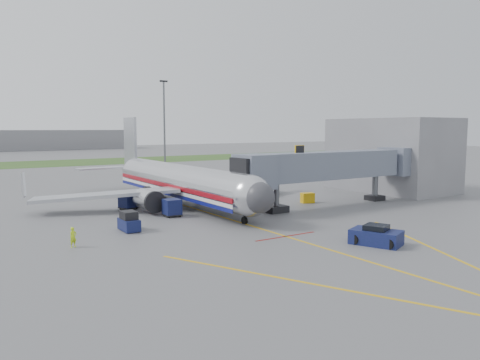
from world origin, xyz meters
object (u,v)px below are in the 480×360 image
baggage_tug (129,222)px  belt_loader (159,201)px  airliner (180,181)px  ramp_worker (73,237)px  pushback_tug (376,236)px

baggage_tug → belt_loader: bearing=55.4°
airliner → baggage_tug: size_ratio=14.74×
baggage_tug → ramp_worker: (-5.36, -3.11, 0.00)m
belt_loader → ramp_worker: belt_loader is taller
belt_loader → ramp_worker: size_ratio=2.84×
airliner → ramp_worker: 20.35m
airliner → baggage_tug: 14.36m
ramp_worker → pushback_tug: bearing=-53.8°
pushback_tug → airliner: bearing=99.1°
baggage_tug → belt_loader: size_ratio=0.57×
pushback_tug → belt_loader: (-6.51, 25.30, -0.13)m
airliner → ramp_worker: (-15.19, -13.40, -1.90)m
airliner → belt_loader: airliner is taller
airliner → belt_loader: (-2.51, 0.31, -2.15)m
baggage_tug → pushback_tug: bearing=-46.7°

